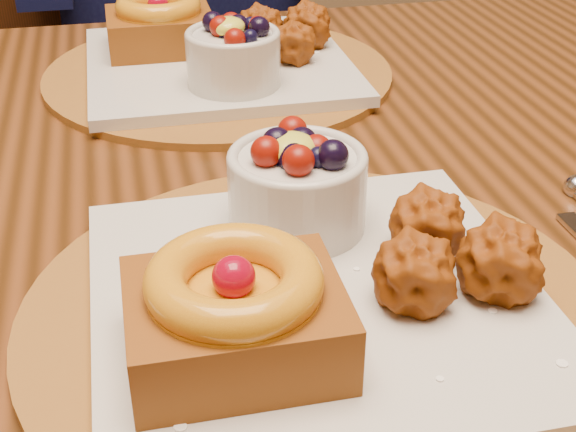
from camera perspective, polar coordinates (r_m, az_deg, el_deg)
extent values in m
cube|color=#311A09|center=(0.71, -2.33, 2.23)|extent=(1.60, 0.90, 0.04)
cylinder|color=brown|center=(0.52, 2.08, -6.78)|extent=(0.38, 0.38, 0.01)
cube|color=beige|center=(0.51, 2.10, -5.89)|extent=(0.28, 0.28, 0.01)
cube|color=#4D1D07|center=(0.45, -3.74, -7.63)|extent=(0.12, 0.10, 0.04)
torus|color=#AE5A0A|center=(0.43, -3.87, -4.57)|extent=(0.10, 0.10, 0.02)
sphere|color=maroon|center=(0.43, -3.88, -4.35)|extent=(0.02, 0.02, 0.02)
sphere|color=#8B3B0A|center=(0.54, 9.81, -0.69)|extent=(0.05, 0.05, 0.05)
sphere|color=#8B3B0A|center=(0.49, 8.91, -4.14)|extent=(0.05, 0.05, 0.05)
sphere|color=#8B3B0A|center=(0.51, 14.82, -3.27)|extent=(0.05, 0.05, 0.05)
cylinder|color=beige|center=(0.56, 0.66, 1.73)|extent=(0.10, 0.10, 0.05)
torus|color=beige|center=(0.55, 0.67, 4.20)|extent=(0.10, 0.10, 0.01)
ellipsoid|color=gold|center=(0.54, 0.27, 4.92)|extent=(0.03, 0.03, 0.02)
cylinder|color=brown|center=(0.90, -4.95, 10.09)|extent=(0.38, 0.38, 0.01)
cube|color=beige|center=(0.90, -4.97, 10.69)|extent=(0.28, 0.28, 0.01)
cube|color=#4D1D07|center=(0.93, -9.07, 12.87)|extent=(0.11, 0.09, 0.04)
torus|color=#AE5A0A|center=(0.92, -9.22, 14.54)|extent=(0.09, 0.09, 0.02)
sphere|color=maroon|center=(0.92, -9.23, 14.66)|extent=(0.02, 0.02, 0.02)
sphere|color=#8B3B0A|center=(0.88, 0.38, 12.18)|extent=(0.05, 0.05, 0.05)
sphere|color=#8B3B0A|center=(0.92, -2.03, 13.02)|extent=(0.05, 0.05, 0.05)
sphere|color=#8B3B0A|center=(0.93, 1.35, 13.24)|extent=(0.05, 0.05, 0.05)
cylinder|color=beige|center=(0.81, -3.91, 11.03)|extent=(0.09, 0.09, 0.05)
torus|color=beige|center=(0.80, -3.97, 12.78)|extent=(0.09, 0.09, 0.01)
ellipsoid|color=gold|center=(0.80, -4.28, 13.30)|extent=(0.03, 0.03, 0.02)
cube|color=black|center=(1.37, -12.12, 4.35)|extent=(0.49, 0.49, 0.04)
cylinder|color=black|center=(1.35, -19.07, -10.18)|extent=(0.04, 0.04, 0.46)
cylinder|color=black|center=(1.35, -1.68, -7.89)|extent=(0.04, 0.04, 0.46)
cylinder|color=black|center=(1.68, -18.60, -1.28)|extent=(0.04, 0.04, 0.46)
cylinder|color=black|center=(1.68, -4.83, 0.49)|extent=(0.04, 0.04, 0.46)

